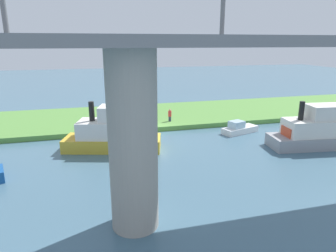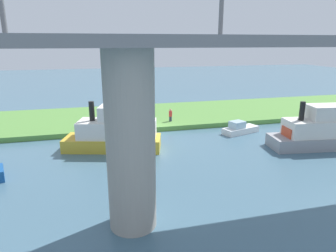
{
  "view_description": "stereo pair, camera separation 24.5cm",
  "coord_description": "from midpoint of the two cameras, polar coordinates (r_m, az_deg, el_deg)",
  "views": [
    {
      "loc": [
        6.3,
        28.69,
        8.86
      ],
      "look_at": [
        -0.0,
        5.0,
        2.0
      ],
      "focal_mm": 32.16,
      "sensor_mm": 36.0,
      "label": 1
    },
    {
      "loc": [
        6.06,
        28.75,
        8.86
      ],
      "look_at": [
        -0.0,
        5.0,
        2.0
      ],
      "focal_mm": 32.16,
      "sensor_mm": 36.0,
      "label": 2
    }
  ],
  "objects": [
    {
      "name": "mooring_post",
      "position": [
        30.27,
        -17.07,
        -0.37
      ],
      "size": [
        0.2,
        0.2,
        0.74
      ],
      "primitive_type": "cylinder",
      "color": "brown",
      "rests_on": "grassy_bank"
    },
    {
      "name": "bridge_pylon",
      "position": [
        14.11,
        -7.14,
        -3.24
      ],
      "size": [
        2.3,
        2.3,
        8.64
      ],
      "primitive_type": "cylinder",
      "color": "#9E998E",
      "rests_on": "ground"
    },
    {
      "name": "bridge_span",
      "position": [
        13.38,
        -7.87,
        16.7
      ],
      "size": [
        72.18,
        4.3,
        3.25
      ],
      "color": "slate",
      "rests_on": "bridge_pylon"
    },
    {
      "name": "skiff_small",
      "position": [
        29.11,
        26.53,
        -0.68
      ],
      "size": [
        8.24,
        3.65,
        4.07
      ],
      "color": "#99999E",
      "rests_on": "ground"
    },
    {
      "name": "ground_plane",
      "position": [
        30.68,
        -2.63,
        -1.17
      ],
      "size": [
        160.0,
        160.0,
        0.0
      ],
      "primitive_type": "plane",
      "color": "#476B7F"
    },
    {
      "name": "riverboat_paddlewheel",
      "position": [
        25.77,
        -10.18,
        -1.14
      ],
      "size": [
        8.51,
        4.77,
        4.13
      ],
      "color": "gold",
      "rests_on": "ground"
    },
    {
      "name": "person_on_bank",
      "position": [
        32.72,
        0.13,
        2.1
      ],
      "size": [
        0.51,
        0.51,
        1.39
      ],
      "color": "#2D334C",
      "rests_on": "grassy_bank"
    },
    {
      "name": "motorboat_white",
      "position": [
        31.07,
        13.11,
        -0.47
      ],
      "size": [
        4.1,
        2.48,
        1.29
      ],
      "color": "white",
      "rests_on": "ground"
    },
    {
      "name": "grassy_bank",
      "position": [
        36.3,
        -4.66,
        1.86
      ],
      "size": [
        80.0,
        12.0,
        0.5
      ],
      "primitive_type": "cube",
      "color": "#5B9342",
      "rests_on": "ground"
    }
  ]
}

